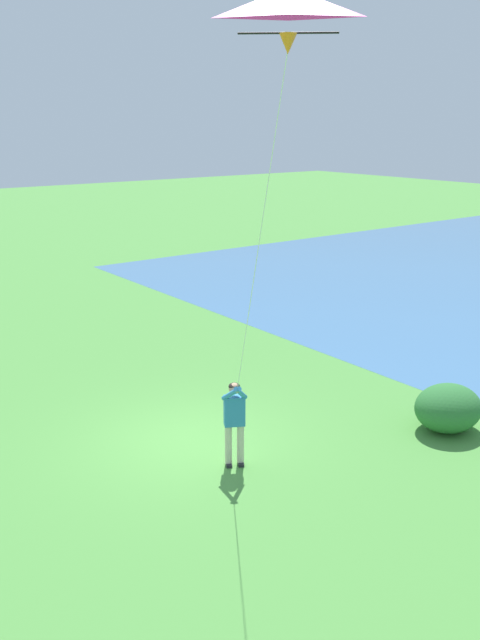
{
  "coord_description": "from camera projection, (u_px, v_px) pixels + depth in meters",
  "views": [
    {
      "loc": [
        7.06,
        11.24,
        6.53
      ],
      "look_at": [
        -0.07,
        1.72,
        3.07
      ],
      "focal_mm": 38.26,
      "sensor_mm": 36.0,
      "label": 1
    }
  ],
  "objects": [
    {
      "name": "lakeside_shrub",
      "position": [
        448.0,
        408.0,
        14.89
      ],
      "size": [
        1.55,
        1.36,
        1.04
      ],
      "primitive_type": "ellipsoid",
      "color": "#2D7033",
      "rests_on": "ground"
    },
    {
      "name": "ground_plane",
      "position": [
        189.0,
        440.0,
        14.52
      ],
      "size": [
        120.0,
        120.0,
        0.0
      ],
      "primitive_type": "plane",
      "color": "#4C8E3D"
    },
    {
      "name": "person_kite_flyer",
      "position": [
        235.0,
        416.0,
        13.19
      ],
      "size": [
        0.52,
        0.62,
        1.83
      ],
      "color": "#232328",
      "rests_on": "ground"
    },
    {
      "name": "flying_kite",
      "position": [
        287.0,
        30.0,
        7.65
      ],
      "size": [
        2.26,
        3.76,
        6.12
      ],
      "color": "#E02D9E"
    }
  ]
}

